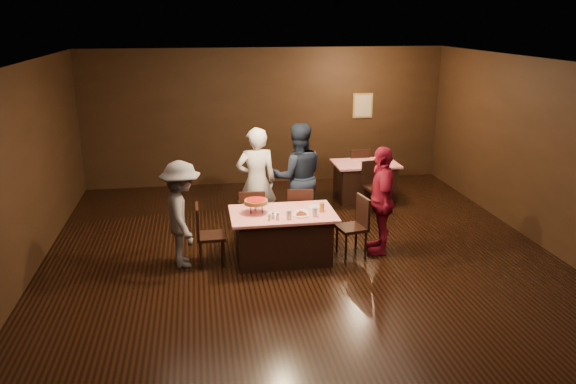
% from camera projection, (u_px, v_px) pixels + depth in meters
% --- Properties ---
extents(room, '(10.00, 10.04, 3.02)m').
position_uv_depth(room, '(312.00, 133.00, 7.56)').
color(room, black).
rests_on(room, ground).
extents(main_table, '(1.60, 1.00, 0.77)m').
position_uv_depth(main_table, '(283.00, 236.00, 8.68)').
color(main_table, red).
rests_on(main_table, ground).
extents(back_table, '(1.30, 0.90, 0.77)m').
position_uv_depth(back_table, '(365.00, 181.00, 11.59)').
color(back_table, red).
rests_on(back_table, ground).
extents(chair_far_left, '(0.44, 0.44, 0.95)m').
position_uv_depth(chair_far_left, '(252.00, 216.00, 9.30)').
color(chair_far_left, black).
rests_on(chair_far_left, ground).
extents(chair_far_right, '(0.46, 0.46, 0.95)m').
position_uv_depth(chair_far_right, '(299.00, 213.00, 9.42)').
color(chair_far_right, black).
rests_on(chair_far_right, ground).
extents(chair_end_left, '(0.43, 0.43, 0.95)m').
position_uv_depth(chair_end_left, '(211.00, 235.00, 8.49)').
color(chair_end_left, black).
rests_on(chair_end_left, ground).
extents(chair_end_right, '(0.49, 0.49, 0.95)m').
position_uv_depth(chair_end_right, '(352.00, 226.00, 8.82)').
color(chair_end_right, black).
rests_on(chair_end_right, ground).
extents(chair_back_near, '(0.49, 0.49, 0.95)m').
position_uv_depth(chair_back_near, '(375.00, 186.00, 10.90)').
color(chair_back_near, black).
rests_on(chair_back_near, ground).
extents(chair_back_far, '(0.43, 0.43, 0.95)m').
position_uv_depth(chair_back_far, '(357.00, 169.00, 12.13)').
color(chair_back_far, black).
rests_on(chair_back_far, ground).
extents(diner_white_jacket, '(0.71, 0.49, 1.89)m').
position_uv_depth(diner_white_jacket, '(256.00, 182.00, 9.53)').
color(diner_white_jacket, silver).
rests_on(diner_white_jacket, ground).
extents(diner_navy_hoodie, '(0.93, 0.73, 1.91)m').
position_uv_depth(diner_navy_hoodie, '(298.00, 177.00, 9.79)').
color(diner_navy_hoodie, '#161E2F').
rests_on(diner_navy_hoodie, ground).
extents(diner_grey_knit, '(0.76, 1.13, 1.63)m').
position_uv_depth(diner_grey_knit, '(182.00, 214.00, 8.36)').
color(diner_grey_knit, '#5A5A5F').
rests_on(diner_grey_knit, ground).
extents(diner_red_shirt, '(0.61, 1.08, 1.74)m').
position_uv_depth(diner_red_shirt, '(381.00, 200.00, 8.83)').
color(diner_red_shirt, maroon).
rests_on(diner_red_shirt, ground).
extents(pizza_stand, '(0.38, 0.38, 0.22)m').
position_uv_depth(pizza_stand, '(256.00, 202.00, 8.50)').
color(pizza_stand, black).
rests_on(pizza_stand, main_table).
extents(plate_with_slice, '(0.25, 0.25, 0.06)m').
position_uv_depth(plate_with_slice, '(301.00, 214.00, 8.43)').
color(plate_with_slice, white).
rests_on(plate_with_slice, main_table).
extents(plate_empty, '(0.25, 0.25, 0.01)m').
position_uv_depth(plate_empty, '(316.00, 207.00, 8.79)').
color(plate_empty, white).
rests_on(plate_empty, main_table).
extents(glass_front_left, '(0.08, 0.08, 0.14)m').
position_uv_depth(glass_front_left, '(289.00, 215.00, 8.27)').
color(glass_front_left, silver).
rests_on(glass_front_left, main_table).
extents(glass_front_right, '(0.08, 0.08, 0.14)m').
position_uv_depth(glass_front_right, '(315.00, 212.00, 8.38)').
color(glass_front_right, silver).
rests_on(glass_front_right, main_table).
extents(glass_amber, '(0.08, 0.08, 0.14)m').
position_uv_depth(glass_amber, '(322.00, 207.00, 8.59)').
color(glass_amber, '#BF7F26').
rests_on(glass_amber, main_table).
extents(condiments, '(0.17, 0.10, 0.09)m').
position_uv_depth(condiments, '(273.00, 216.00, 8.26)').
color(condiments, silver).
rests_on(condiments, main_table).
extents(napkin_center, '(0.19, 0.19, 0.01)m').
position_uv_depth(napkin_center, '(302.00, 211.00, 8.61)').
color(napkin_center, white).
rests_on(napkin_center, main_table).
extents(napkin_left, '(0.21, 0.21, 0.01)m').
position_uv_depth(napkin_left, '(273.00, 214.00, 8.50)').
color(napkin_left, white).
rests_on(napkin_left, main_table).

